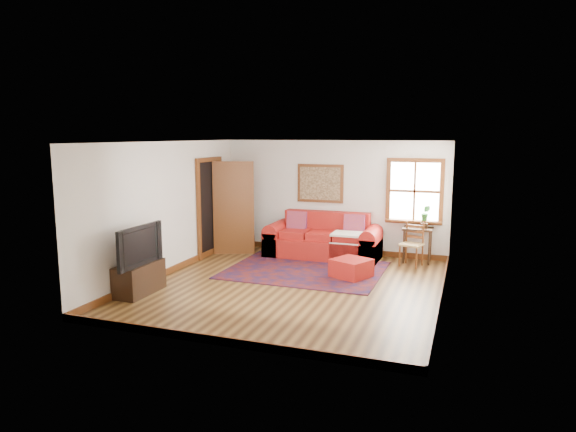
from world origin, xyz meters
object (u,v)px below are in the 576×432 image
at_px(red_leather_sofa, 324,242).
at_px(media_cabinet, 139,278).
at_px(red_ottoman, 351,268).
at_px(ladder_back_chair, 413,243).
at_px(side_table, 418,234).

distance_m(red_leather_sofa, media_cabinet, 4.16).
bearing_deg(red_ottoman, ladder_back_chair, 78.22).
xyz_separation_m(red_leather_sofa, ladder_back_chair, (1.89, -0.13, 0.16)).
relative_size(side_table, ladder_back_chair, 0.83).
relative_size(red_leather_sofa, red_ottoman, 4.00).
height_order(red_leather_sofa, media_cabinet, red_leather_sofa).
distance_m(ladder_back_chair, media_cabinet, 5.32).
distance_m(red_ottoman, media_cabinet, 3.77).
distance_m(side_table, ladder_back_chair, 0.34).
relative_size(red_ottoman, side_table, 0.84).
bearing_deg(red_ottoman, media_cabinet, -120.83).
bearing_deg(ladder_back_chair, media_cabinet, -140.09).
relative_size(side_table, media_cabinet, 0.77).
bearing_deg(side_table, red_leather_sofa, -174.68).
bearing_deg(side_table, media_cabinet, -138.09).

